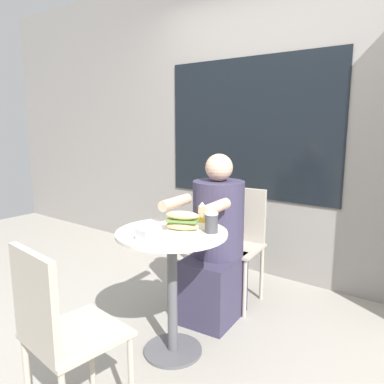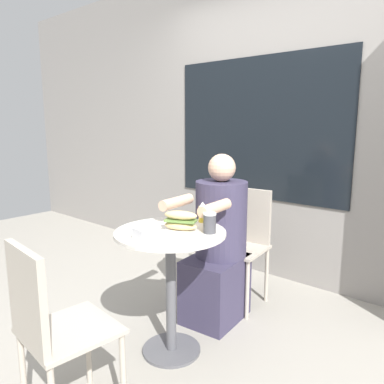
{
  "view_description": "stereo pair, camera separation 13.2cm",
  "coord_description": "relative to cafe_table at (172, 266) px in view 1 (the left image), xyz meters",
  "views": [
    {
      "loc": [
        1.33,
        -1.57,
        1.36
      ],
      "look_at": [
        0.0,
        0.19,
        0.96
      ],
      "focal_mm": 35.0,
      "sensor_mm": 36.0,
      "label": 1
    },
    {
      "loc": [
        1.43,
        -1.48,
        1.36
      ],
      "look_at": [
        0.0,
        0.19,
        0.96
      ],
      "focal_mm": 35.0,
      "sensor_mm": 36.0,
      "label": 2
    }
  ],
  "objects": [
    {
      "name": "empty_chair_across",
      "position": [
        0.0,
        -0.76,
        -0.02
      ],
      "size": [
        0.42,
        0.42,
        0.87
      ],
      "rotation": [
        0.0,
        0.0,
        -0.1
      ],
      "color": "#ADA393",
      "rests_on": "ground_plane"
    },
    {
      "name": "diner_chair",
      "position": [
        -0.05,
        0.86,
        -0.02
      ],
      "size": [
        0.42,
        0.42,
        0.87
      ],
      "rotation": [
        0.0,
        0.0,
        3.24
      ],
      "color": "#ADA393",
      "rests_on": "ground_plane"
    },
    {
      "name": "storefront_wall",
      "position": [
        -0.0,
        1.47,
        0.85
      ],
      "size": [
        8.0,
        0.09,
        2.8
      ],
      "color": "gray",
      "rests_on": "ground_plane"
    },
    {
      "name": "cafe_table",
      "position": [
        0.0,
        0.0,
        0.0
      ],
      "size": [
        0.64,
        0.64,
        0.76
      ],
      "color": "beige",
      "rests_on": "ground_plane"
    },
    {
      "name": "ground_plane",
      "position": [
        0.0,
        0.0,
        -0.55
      ],
      "size": [
        8.0,
        8.0,
        0.0
      ],
      "primitive_type": "plane",
      "color": "gray"
    },
    {
      "name": "sandwich_on_plate",
      "position": [
        0.05,
        0.03,
        0.26
      ],
      "size": [
        0.21,
        0.18,
        0.12
      ],
      "rotation": [
        0.0,
        0.0,
        0.41
      ],
      "color": "white",
      "rests_on": "cafe_table"
    },
    {
      "name": "drink_cup",
      "position": [
        0.19,
        0.12,
        0.27
      ],
      "size": [
        0.08,
        0.08,
        0.12
      ],
      "color": "#424247",
      "rests_on": "cafe_table"
    },
    {
      "name": "seated_diner",
      "position": [
        -0.04,
        0.51,
        -0.04
      ],
      "size": [
        0.41,
        0.65,
        1.16
      ],
      "rotation": [
        0.0,
        0.0,
        3.24
      ],
      "color": "#38334C",
      "rests_on": "ground_plane"
    },
    {
      "name": "condiment_bottle",
      "position": [
        0.01,
        0.28,
        0.27
      ],
      "size": [
        0.05,
        0.05,
        0.13
      ],
      "color": "gold",
      "rests_on": "cafe_table"
    },
    {
      "name": "napkin_box",
      "position": [
        0.0,
        -0.2,
        0.24
      ],
      "size": [
        0.1,
        0.1,
        0.06
      ],
      "rotation": [
        0.0,
        0.0,
        -0.11
      ],
      "color": "silver",
      "rests_on": "cafe_table"
    }
  ]
}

